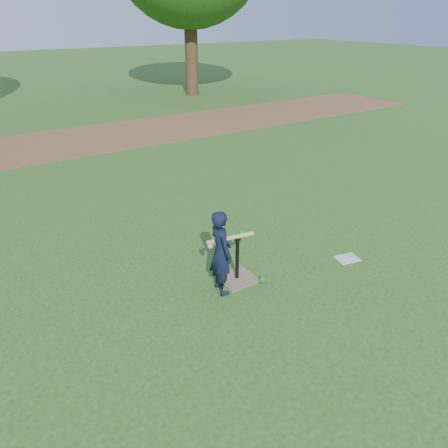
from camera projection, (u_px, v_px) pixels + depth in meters
ground at (209, 279)px, 5.49m from camera, size 80.00×80.00×0.00m
dirt_strip at (57, 144)px, 11.15m from camera, size 24.00×3.00×0.01m
child at (221, 252)px, 5.05m from camera, size 0.30×0.41×1.05m
wiffle_ball_ground at (262, 280)px, 5.41m from camera, size 0.08×0.08×0.08m
clipboard at (347, 259)px, 5.94m from camera, size 0.34×0.29×0.01m
batting_tee at (237, 272)px, 5.45m from camera, size 0.43×0.43×0.61m
swing_action at (231, 238)px, 5.16m from camera, size 0.63×0.17×0.08m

